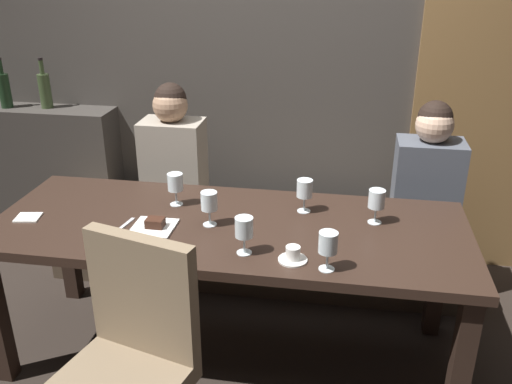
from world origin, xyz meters
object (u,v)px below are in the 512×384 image
at_px(dining_table, 229,240).
at_px(espresso_cup, 293,255).
at_px(wine_glass_center_front, 244,229).
at_px(fork_on_table, 124,226).
at_px(banquette_bench, 254,247).
at_px(wine_glass_near_right, 328,244).
at_px(dessert_plate, 154,226).
at_px(chair_near_side, 129,352).
at_px(wine_glass_end_left, 305,190).
at_px(wine_glass_near_left, 209,202).
at_px(wine_glass_center_back, 175,183).
at_px(diner_redhead, 173,152).
at_px(wine_bottle_pale_label, 45,90).
at_px(wine_glass_end_right, 377,200).
at_px(wine_bottle_dark_red, 4,89).
at_px(diner_bearded, 428,171).

distance_m(dining_table, espresso_cup, 0.45).
height_order(wine_glass_center_front, fork_on_table, wine_glass_center_front).
height_order(banquette_bench, wine_glass_near_right, wine_glass_near_right).
bearing_deg(dessert_plate, wine_glass_center_front, -18.78).
relative_size(chair_near_side, wine_glass_center_front, 5.98).
distance_m(wine_glass_end_left, wine_glass_near_left, 0.47).
distance_m(wine_glass_end_left, wine_glass_center_back, 0.63).
relative_size(wine_glass_near_right, dessert_plate, 0.86).
height_order(chair_near_side, diner_redhead, diner_redhead).
relative_size(wine_glass_near_right, espresso_cup, 1.37).
bearing_deg(wine_glass_center_front, wine_bottle_pale_label, 140.11).
distance_m(wine_bottle_pale_label, wine_glass_near_right, 2.36).
bearing_deg(diner_redhead, wine_glass_near_left, -61.55).
distance_m(chair_near_side, wine_glass_near_right, 0.84).
distance_m(dining_table, wine_glass_near_left, 0.22).
xyz_separation_m(wine_glass_near_left, wine_glass_end_right, (0.75, 0.15, 0.00)).
distance_m(dining_table, wine_glass_end_left, 0.43).
bearing_deg(wine_glass_near_left, wine_bottle_dark_red, 147.33).
height_order(chair_near_side, wine_bottle_pale_label, wine_bottle_pale_label).
bearing_deg(fork_on_table, wine_glass_near_left, 21.83).
distance_m(espresso_cup, dessert_plate, 0.67).
height_order(diner_redhead, wine_glass_near_left, diner_redhead).
distance_m(wine_bottle_pale_label, wine_glass_end_right, 2.31).
distance_m(wine_glass_end_left, espresso_cup, 0.48).
xyz_separation_m(chair_near_side, wine_glass_near_left, (0.14, 0.70, 0.30)).
xyz_separation_m(wine_bottle_dark_red, wine_glass_near_right, (2.17, -1.34, -0.21)).
bearing_deg(wine_glass_end_right, fork_on_table, -168.47).
relative_size(chair_near_side, wine_glass_end_right, 5.98).
bearing_deg(banquette_bench, wine_glass_center_front, -82.65).
bearing_deg(wine_bottle_pale_label, wine_glass_end_right, -23.80).
xyz_separation_m(diner_bearded, wine_glass_end_left, (-0.64, -0.52, 0.06)).
distance_m(banquette_bench, wine_glass_near_left, 0.96).
bearing_deg(wine_glass_center_back, dessert_plate, -95.11).
relative_size(espresso_cup, fork_on_table, 0.71).
xyz_separation_m(dining_table, wine_glass_near_left, (-0.08, -0.03, 0.20)).
bearing_deg(wine_glass_near_left, dessert_plate, -162.26).
xyz_separation_m(wine_bottle_pale_label, wine_glass_center_back, (1.14, -0.89, -0.21)).
bearing_deg(wine_glass_end_right, espresso_cup, -129.93).
height_order(dining_table, wine_bottle_dark_red, wine_bottle_dark_red).
xyz_separation_m(dining_table, wine_glass_end_left, (0.33, 0.19, 0.20)).
relative_size(diner_bearded, wine_glass_end_left, 4.46).
bearing_deg(wine_glass_end_left, diner_bearded, 38.99).
relative_size(wine_glass_end_right, fork_on_table, 0.96).
relative_size(diner_redhead, wine_glass_near_left, 4.69).
bearing_deg(espresso_cup, diner_redhead, 129.06).
bearing_deg(wine_glass_end_right, diner_redhead, 152.52).
bearing_deg(banquette_bench, chair_near_side, -98.66).
relative_size(dining_table, wine_glass_near_right, 13.41).
xyz_separation_m(wine_bottle_dark_red, dessert_plate, (1.38, -1.12, -0.32)).
xyz_separation_m(wine_glass_end_left, espresso_cup, (-0.00, -0.47, -0.09)).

